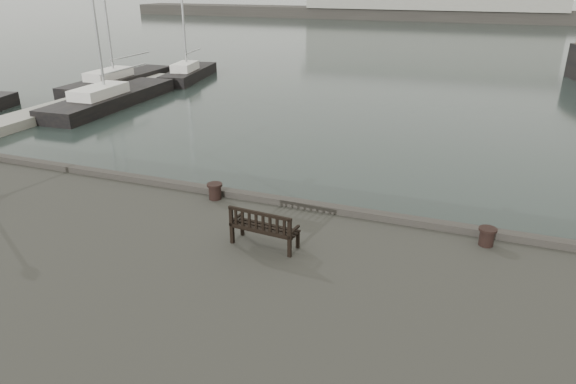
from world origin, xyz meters
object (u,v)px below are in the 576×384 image
(yacht_b, at_px, (120,83))
(yacht_c, at_px, (112,102))
(bollard_right, at_px, (487,237))
(yacht_d, at_px, (189,76))
(bench, at_px, (264,235))
(bollard_left, at_px, (215,191))

(yacht_b, relative_size, yacht_c, 0.98)
(bollard_right, relative_size, yacht_c, 0.03)
(yacht_d, bearing_deg, yacht_c, -99.78)
(yacht_c, xyz_separation_m, yacht_d, (-0.17, 9.50, -0.01))
(bench, xyz_separation_m, yacht_c, (-17.23, 15.92, -1.61))
(bench, xyz_separation_m, bollard_right, (4.85, 1.89, -0.08))
(bollard_left, bearing_deg, bollard_right, -1.26)
(yacht_d, bearing_deg, bollard_left, -68.10)
(bollard_right, relative_size, yacht_b, 0.03)
(bollard_left, relative_size, bollard_right, 1.05)
(bench, bearing_deg, yacht_b, 139.21)
(bench, distance_m, yacht_b, 29.49)
(bollard_left, height_order, bollard_right, bollard_left)
(bench, bearing_deg, bollard_left, 144.36)
(yacht_c, distance_m, yacht_d, 9.50)
(yacht_c, height_order, yacht_d, yacht_c)
(bollard_left, relative_size, yacht_c, 0.03)
(bollard_right, bearing_deg, yacht_c, 147.57)
(bollard_right, distance_m, yacht_d, 32.42)
(bench, xyz_separation_m, yacht_d, (-17.40, 25.42, -1.62))
(bench, relative_size, bollard_right, 3.75)
(bench, distance_m, yacht_c, 23.51)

